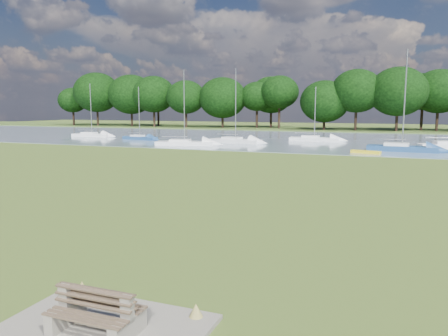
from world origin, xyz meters
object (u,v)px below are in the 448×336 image
(bench_pair, at_px, (96,313))
(kayak, at_px, (366,152))
(sailboat_7, at_px, (401,146))
(sailboat_9, at_px, (235,139))
(sailboat_1, at_px, (92,134))
(sailboat_4, at_px, (314,138))
(sailboat_8, at_px, (139,137))
(sailboat_6, at_px, (184,142))

(bench_pair, relative_size, kayak, 0.62)
(sailboat_7, bearing_deg, sailboat_9, 173.25)
(sailboat_1, height_order, sailboat_9, sailboat_9)
(sailboat_1, xyz_separation_m, sailboat_9, (24.63, -2.83, 0.02))
(sailboat_1, bearing_deg, sailboat_9, -9.01)
(sailboat_4, xyz_separation_m, sailboat_7, (10.88, -10.59, 0.09))
(bench_pair, distance_m, kayak, 38.55)
(sailboat_8, bearing_deg, bench_pair, -48.57)
(bench_pair, xyz_separation_m, sailboat_1, (-38.31, 48.57, -0.01))
(kayak, bearing_deg, sailboat_8, -177.61)
(sailboat_8, bearing_deg, sailboat_9, 7.89)
(sailboat_6, xyz_separation_m, sailboat_7, (24.22, 1.78, 0.10))
(bench_pair, height_order, sailboat_7, sailboat_7)
(sailboat_1, distance_m, sailboat_8, 10.31)
(bench_pair, distance_m, sailboat_1, 61.86)
(kayak, relative_size, sailboat_9, 0.31)
(kayak, distance_m, sailboat_1, 42.31)
(sailboat_7, bearing_deg, bench_pair, -94.09)
(sailboat_7, distance_m, sailboat_8, 34.59)
(bench_pair, xyz_separation_m, sailboat_9, (-13.68, 45.73, 0.01))
(sailboat_6, relative_size, sailboat_9, 0.95)
(bench_pair, xyz_separation_m, sailboat_6, (-18.17, 40.16, -0.01))
(sailboat_6, height_order, sailboat_8, sailboat_6)
(sailboat_4, relative_size, sailboat_7, 0.70)
(sailboat_4, distance_m, sailboat_6, 18.19)
(sailboat_7, xyz_separation_m, sailboat_8, (-34.31, 4.34, -0.13))
(bench_pair, distance_m, sailboat_9, 47.74)
(kayak, bearing_deg, sailboat_9, 172.66)
(bench_pair, bearing_deg, sailboat_8, 120.91)
(sailboat_1, height_order, sailboat_8, sailboat_1)
(sailboat_9, bearing_deg, kayak, -13.34)
(sailboat_6, xyz_separation_m, sailboat_9, (4.49, 5.57, 0.02))
(sailboat_7, bearing_deg, sailboat_4, 139.92)
(sailboat_4, bearing_deg, sailboat_9, -144.34)
(bench_pair, bearing_deg, sailboat_4, 94.75)
(kayak, xyz_separation_m, sailboat_4, (-7.59, 14.08, 0.30))
(sailboat_7, relative_size, sailboat_9, 1.10)
(kayak, xyz_separation_m, sailboat_1, (-41.08, 10.12, 0.29))
(sailboat_4, height_order, sailboat_7, sailboat_7)
(sailboat_7, distance_m, sailboat_9, 20.10)
(sailboat_6, bearing_deg, kayak, -18.45)
(sailboat_1, height_order, sailboat_4, sailboat_1)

